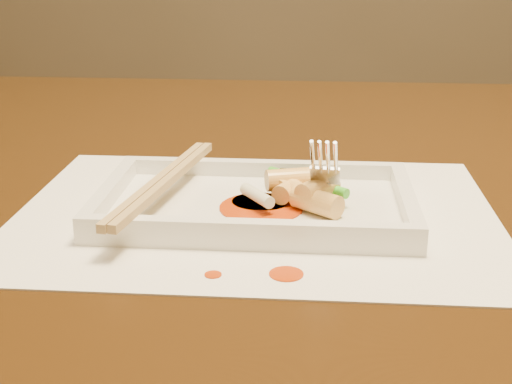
# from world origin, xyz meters

# --- Properties ---
(table) EXTENTS (1.40, 0.90, 0.75)m
(table) POSITION_xyz_m (0.00, 0.00, 0.65)
(table) COLOR black
(table) RESTS_ON ground
(placemat) EXTENTS (0.40, 0.30, 0.00)m
(placemat) POSITION_xyz_m (-0.08, -0.13, 0.75)
(placemat) COLOR white
(placemat) RESTS_ON table
(sauce_splatter_a) EXTENTS (0.02, 0.02, 0.00)m
(sauce_splatter_a) POSITION_xyz_m (-0.05, -0.25, 0.75)
(sauce_splatter_a) COLOR #BF3605
(sauce_splatter_a) RESTS_ON placemat
(sauce_splatter_b) EXTENTS (0.01, 0.01, 0.00)m
(sauce_splatter_b) POSITION_xyz_m (-0.10, -0.25, 0.75)
(sauce_splatter_b) COLOR #BF3605
(sauce_splatter_b) RESTS_ON placemat
(plate_base) EXTENTS (0.26, 0.16, 0.01)m
(plate_base) POSITION_xyz_m (-0.08, -0.13, 0.76)
(plate_base) COLOR white
(plate_base) RESTS_ON placemat
(plate_rim_far) EXTENTS (0.26, 0.01, 0.01)m
(plate_rim_far) POSITION_xyz_m (-0.08, -0.06, 0.77)
(plate_rim_far) COLOR white
(plate_rim_far) RESTS_ON plate_base
(plate_rim_near) EXTENTS (0.26, 0.01, 0.01)m
(plate_rim_near) POSITION_xyz_m (-0.08, -0.21, 0.77)
(plate_rim_near) COLOR white
(plate_rim_near) RESTS_ON plate_base
(plate_rim_left) EXTENTS (0.01, 0.14, 0.01)m
(plate_rim_left) POSITION_xyz_m (-0.21, -0.13, 0.77)
(plate_rim_left) COLOR white
(plate_rim_left) RESTS_ON plate_base
(plate_rim_right) EXTENTS (0.01, 0.14, 0.01)m
(plate_rim_right) POSITION_xyz_m (0.04, -0.13, 0.77)
(plate_rim_right) COLOR white
(plate_rim_right) RESTS_ON plate_base
(veg_piece) EXTENTS (0.04, 0.03, 0.01)m
(veg_piece) POSITION_xyz_m (-0.05, -0.09, 0.77)
(veg_piece) COLOR black
(veg_piece) RESTS_ON plate_base
(scallion_white) EXTENTS (0.03, 0.04, 0.01)m
(scallion_white) POSITION_xyz_m (-0.08, -0.15, 0.77)
(scallion_white) COLOR #EAEACC
(scallion_white) RESTS_ON plate_base
(scallion_green) EXTENTS (0.07, 0.06, 0.01)m
(scallion_green) POSITION_xyz_m (-0.04, -0.11, 0.77)
(scallion_green) COLOR green
(scallion_green) RESTS_ON plate_base
(chopstick_a) EXTENTS (0.04, 0.21, 0.01)m
(chopstick_a) POSITION_xyz_m (-0.16, -0.13, 0.78)
(chopstick_a) COLOR tan
(chopstick_a) RESTS_ON plate_rim_near
(chopstick_b) EXTENTS (0.04, 0.21, 0.01)m
(chopstick_b) POSITION_xyz_m (-0.16, -0.13, 0.78)
(chopstick_b) COLOR tan
(chopstick_b) RESTS_ON plate_rim_near
(fork) EXTENTS (0.09, 0.10, 0.14)m
(fork) POSITION_xyz_m (-0.01, -0.12, 0.83)
(fork) COLOR silver
(fork) RESTS_ON plate_base
(sauce_blob_0) EXTENTS (0.04, 0.04, 0.00)m
(sauce_blob_0) POSITION_xyz_m (-0.08, -0.13, 0.76)
(sauce_blob_0) COLOR #BF3605
(sauce_blob_0) RESTS_ON plate_base
(sauce_blob_1) EXTENTS (0.07, 0.07, 0.00)m
(sauce_blob_1) POSITION_xyz_m (-0.08, -0.15, 0.76)
(sauce_blob_1) COLOR #BF3605
(sauce_blob_1) RESTS_ON plate_base
(sauce_blob_2) EXTENTS (0.04, 0.04, 0.00)m
(sauce_blob_2) POSITION_xyz_m (-0.07, -0.13, 0.76)
(sauce_blob_2) COLOR #BF3605
(sauce_blob_2) RESTS_ON plate_base
(rice_cake_0) EXTENTS (0.04, 0.04, 0.02)m
(rice_cake_0) POSITION_xyz_m (-0.05, -0.11, 0.77)
(rice_cake_0) COLOR #F9D374
(rice_cake_0) RESTS_ON plate_base
(rice_cake_1) EXTENTS (0.03, 0.05, 0.02)m
(rice_cake_1) POSITION_xyz_m (-0.05, -0.12, 0.77)
(rice_cake_1) COLOR #F9D374
(rice_cake_1) RESTS_ON plate_base
(rice_cake_2) EXTENTS (0.04, 0.04, 0.02)m
(rice_cake_2) POSITION_xyz_m (-0.03, -0.14, 0.78)
(rice_cake_2) COLOR #F9D374
(rice_cake_2) RESTS_ON plate_base
(rice_cake_3) EXTENTS (0.04, 0.04, 0.02)m
(rice_cake_3) POSITION_xyz_m (-0.03, -0.15, 0.77)
(rice_cake_3) COLOR #F9D374
(rice_cake_3) RESTS_ON plate_base
(rice_cake_4) EXTENTS (0.04, 0.05, 0.02)m
(rice_cake_4) POSITION_xyz_m (-0.05, -0.13, 0.77)
(rice_cake_4) COLOR #F9D374
(rice_cake_4) RESTS_ON plate_base
(rice_cake_5) EXTENTS (0.05, 0.03, 0.02)m
(rice_cake_5) POSITION_xyz_m (-0.05, -0.12, 0.78)
(rice_cake_5) COLOR #F9D374
(rice_cake_5) RESTS_ON plate_base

